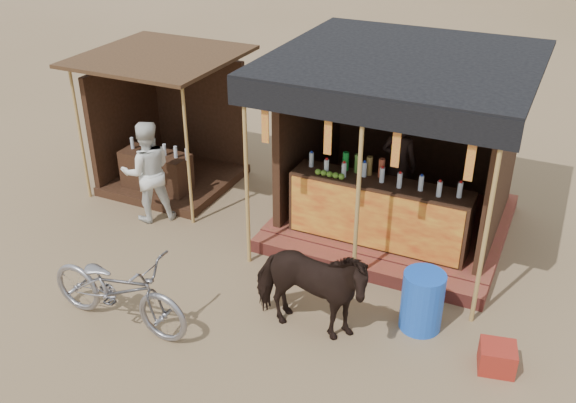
# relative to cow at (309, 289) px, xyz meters

# --- Properties ---
(ground) EXTENTS (120.00, 120.00, 0.00)m
(ground) POSITION_rel_cow_xyz_m (-0.81, -0.46, -0.65)
(ground) COLOR #846B4C
(ground) RESTS_ON ground
(main_stall) EXTENTS (3.60, 3.61, 2.78)m
(main_stall) POSITION_rel_cow_xyz_m (0.18, 2.90, 0.37)
(main_stall) COLOR brown
(main_stall) RESTS_ON ground
(secondary_stall) EXTENTS (2.40, 2.40, 2.38)m
(secondary_stall) POSITION_rel_cow_xyz_m (-3.98, 2.78, 0.20)
(secondary_stall) COLOR #3A2015
(secondary_stall) RESTS_ON ground
(cow) EXTENTS (1.56, 0.74, 1.31)m
(cow) POSITION_rel_cow_xyz_m (0.00, 0.00, 0.00)
(cow) COLOR black
(cow) RESTS_ON ground
(motorbike) EXTENTS (2.03, 0.75, 1.06)m
(motorbike) POSITION_rel_cow_xyz_m (-2.19, -0.84, -0.12)
(motorbike) COLOR gray
(motorbike) RESTS_ON ground
(bystander) EXTENTS (1.03, 1.01, 1.67)m
(bystander) POSITION_rel_cow_xyz_m (-3.45, 1.54, 0.18)
(bystander) COLOR silver
(bystander) RESTS_ON ground
(blue_barrel) EXTENTS (0.53, 0.53, 0.79)m
(blue_barrel) POSITION_rel_cow_xyz_m (1.22, 0.70, -0.26)
(blue_barrel) COLOR blue
(blue_barrel) RESTS_ON ground
(red_crate) EXTENTS (0.47, 0.45, 0.32)m
(red_crate) POSITION_rel_cow_xyz_m (2.21, 0.33, -0.49)
(red_crate) COLOR maroon
(red_crate) RESTS_ON ground
(cooler) EXTENTS (0.67, 0.49, 0.46)m
(cooler) POSITION_rel_cow_xyz_m (1.01, 2.14, -0.42)
(cooler) COLOR #197327
(cooler) RESTS_ON ground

